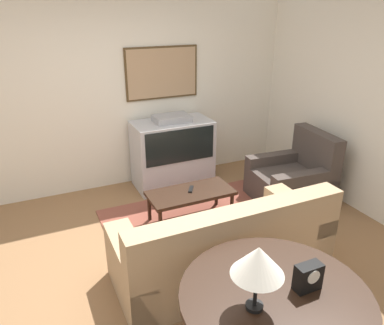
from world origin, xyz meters
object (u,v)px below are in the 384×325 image
Objects in this scene: coffee_table at (191,195)px; table_lamp at (258,262)px; tv at (173,153)px; mantel_clock at (308,277)px; armchair at (293,180)px; couch at (224,248)px; console_table at (275,301)px.

coffee_table is 2.29× the size of table_lamp.
mantel_clock is at bearing -95.92° from tv.
couch is at bearing -53.75° from armchair.
tv reaches higher than couch.
console_table is at bearing 168.67° from mantel_clock.
armchair is 2.99m from table_lamp.
couch reaches higher than coffee_table.
coffee_table is 2.34m from table_lamp.
coffee_table is at bearing 86.11° from mantel_clock.
tv is at bearing -125.85° from armchair.
tv is 2.10m from couch.
tv reaches higher than coffee_table.
armchair reaches higher than console_table.
armchair is 0.97× the size of coffee_table.
table_lamp reaches higher than armchair.
mantel_clock is (0.21, -0.04, 0.15)m from console_table.
console_table is 2.82× the size of table_lamp.
console_table is 0.45m from table_lamp.
console_table is at bearing -99.77° from tv.
tv is 3.31m from table_lamp.
couch is 1.22m from mantel_clock.
coffee_table is 2.16m from console_table.
armchair is at bearing -3.07° from coffee_table.
console_table is 6.72× the size of mantel_clock.
tv is 3.18m from console_table.
armchair is at bearing 52.28° from mantel_clock.
console_table is at bearing 77.70° from couch.
tv is 1.05m from coffee_table.
couch is (-0.31, -2.06, -0.19)m from tv.
mantel_clock is (-0.02, -1.11, 0.51)m from couch.
mantel_clock is at bearing -93.89° from coffee_table.
mantel_clock reaches higher than coffee_table.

